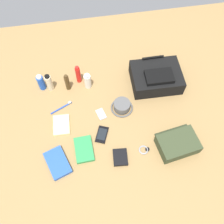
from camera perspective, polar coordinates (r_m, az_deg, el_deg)
The scene contains 17 objects.
ground_plane at distance 1.78m, azimuth 0.00°, elevation -0.82°, with size 2.64×2.02×0.02m, color #9C7948.
backpack at distance 1.90m, azimuth 9.93°, elevation 7.74°, with size 0.36×0.29×0.15m.
toiletry_pouch at distance 1.68m, azimuth 14.56°, elevation -6.92°, with size 0.27×0.25×0.08m.
bucket_hat at distance 1.77m, azimuth 2.25°, elevation 1.33°, with size 0.16×0.16×0.06m.
deodorant_spray at distance 1.91m, azimuth -15.71°, elevation 6.45°, with size 0.05×0.05×0.14m.
lotion_bottle at distance 1.88m, azimuth -13.99°, elevation 6.45°, with size 0.05×0.05×0.15m.
cologne_bottle at distance 1.86m, azimuth -10.06°, elevation 6.59°, with size 0.03×0.03×0.15m.
sunscreen_spray at distance 1.88m, azimuth -7.64°, elevation 8.39°, with size 0.04×0.04×0.16m.
toothpaste_tube at distance 1.85m, azimuth -5.52°, elevation 6.99°, with size 0.05×0.05×0.13m.
paperback_novel at distance 1.65m, azimuth -12.16°, elevation -11.15°, with size 0.18×0.22×0.03m.
travel_guidebook at distance 1.66m, azimuth -6.34°, elevation -8.38°, with size 0.12×0.18×0.03m.
cell_phone at distance 1.69m, azimuth -2.28°, elevation -5.10°, with size 0.11×0.14×0.01m.
media_player at distance 1.77m, azimuth -2.48°, elevation -0.48°, with size 0.07×0.10×0.01m.
wristwatch at distance 1.66m, azimuth 7.23°, elevation -8.47°, with size 0.07×0.06×0.01m.
toothbrush at distance 1.82m, azimuth -11.10°, elevation 1.08°, with size 0.16×0.08×0.02m.
wallet at distance 1.63m, azimuth 1.83°, elevation -10.18°, with size 0.09×0.11×0.02m, color black.
notepad at distance 1.76m, azimuth -11.34°, elevation -2.87°, with size 0.11×0.15×0.02m, color beige.
Camera 1 is at (-0.14, -0.84, 1.55)m, focal length 40.51 mm.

